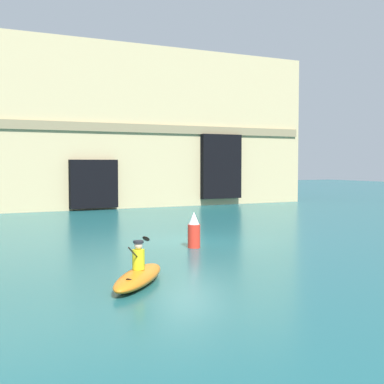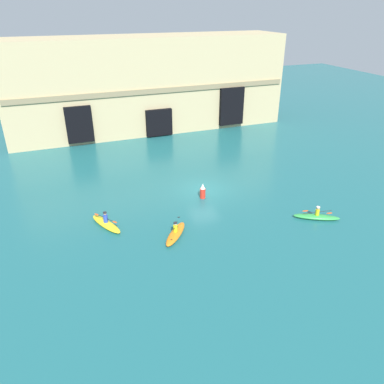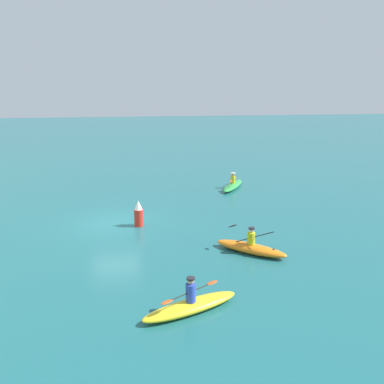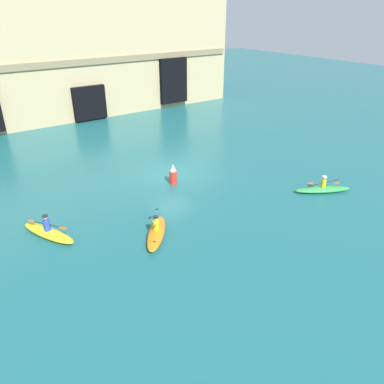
% 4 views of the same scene
% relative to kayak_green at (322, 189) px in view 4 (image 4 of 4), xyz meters
% --- Properties ---
extents(ground_plane, '(120.00, 120.00, 0.00)m').
position_rel_kayak_green_xyz_m(ground_plane, '(-6.08, 7.52, -0.21)').
color(ground_plane, '#1E6066').
extents(cliff_bluff, '(34.08, 7.42, 11.25)m').
position_rel_kayak_green_xyz_m(cliff_bluff, '(-5.47, 26.88, 5.39)').
color(cliff_bluff, tan).
rests_on(cliff_bluff, ground).
extents(kayak_green, '(3.36, 2.32, 1.05)m').
position_rel_kayak_green_xyz_m(kayak_green, '(0.00, 0.00, 0.00)').
color(kayak_green, green).
rests_on(kayak_green, ground).
extents(kayak_yellow, '(2.07, 3.41, 1.18)m').
position_rel_kayak_green_xyz_m(kayak_yellow, '(-15.05, 4.69, 0.02)').
color(kayak_yellow, yellow).
rests_on(kayak_yellow, ground).
extents(kayak_orange, '(2.58, 2.96, 1.18)m').
position_rel_kayak_green_xyz_m(kayak_orange, '(-10.73, 1.60, 0.03)').
color(kayak_orange, orange).
rests_on(kayak_orange, ground).
extents(marker_buoy, '(0.46, 0.46, 1.32)m').
position_rel_kayak_green_xyz_m(marker_buoy, '(-6.74, 6.27, 0.41)').
color(marker_buoy, red).
rests_on(marker_buoy, ground).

